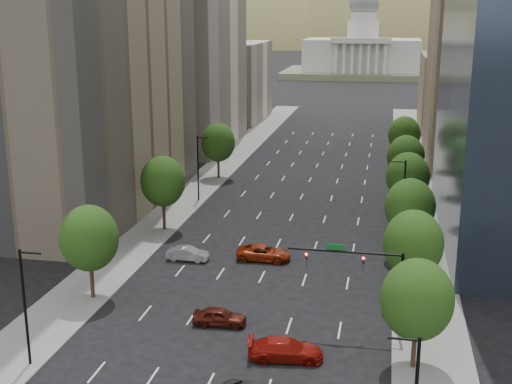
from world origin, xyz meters
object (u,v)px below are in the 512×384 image
Objects in this scene: traffic_signal at (370,273)px; car_maroon at (220,316)px; capitol at (362,55)px; car_silver at (188,254)px; car_red_near at (286,349)px; car_red_far at (264,253)px.

car_maroon is at bearing -175.63° from traffic_signal.
capitol is 220.77m from car_maroon.
capitol is 207.04m from car_silver.
car_silver is (-6.93, 13.91, -0.03)m from car_maroon.
traffic_signal is at bearing -87.26° from capitol.
traffic_signal is 219.99m from capitol.
traffic_signal is 1.63× the size of car_red_near.
car_red_near is at bearing -166.62° from car_red_far.
traffic_signal is at bearing -54.35° from car_red_near.
traffic_signal reaches higher than car_red_far.
car_red_far is (-5.40, 20.10, -0.03)m from car_red_near.
capitol is 13.54× the size of car_maroon.
capitol is 10.68× the size of car_red_far.
car_silver is at bearing -92.33° from capitol.
car_silver is at bearing 22.82° from car_maroon.
capitol is 225.38m from car_red_near.
traffic_signal is 23.39m from car_silver.
capitol reaches higher than car_red_far.
car_red_near is 1.28× the size of car_silver.
car_maroon is (-6.20, 4.57, -0.06)m from car_red_near.
car_red_near reaches higher than car_maroon.
car_red_near is 1.27× the size of car_maroon.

